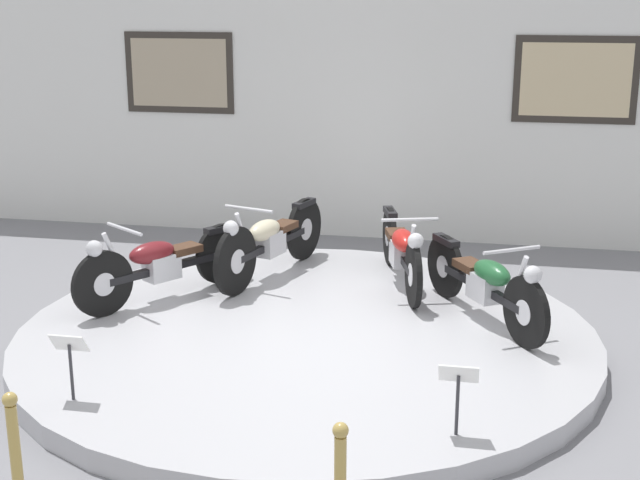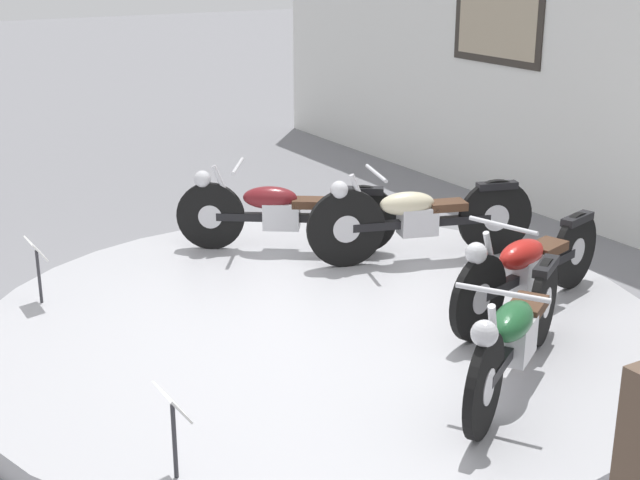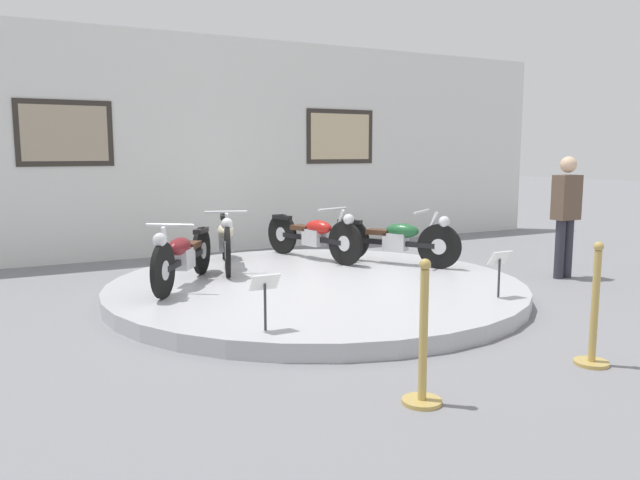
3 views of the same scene
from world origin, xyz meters
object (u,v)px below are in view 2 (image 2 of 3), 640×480
at_px(motorcycle_red, 527,265).
at_px(info_placard_front_left, 37,257).
at_px(info_placard_front_centre, 173,414).
at_px(motorcycle_cream, 418,216).
at_px(motorcycle_maroon, 281,210).
at_px(motorcycle_green, 515,332).

bearing_deg(motorcycle_red, info_placard_front_left, -123.84).
bearing_deg(motorcycle_red, info_placard_front_centre, -77.17).
bearing_deg(info_placard_front_centre, motorcycle_cream, 123.80).
distance_m(motorcycle_maroon, motorcycle_cream, 1.21).
xyz_separation_m(motorcycle_maroon, info_placard_front_left, (0.14, -2.16, -0.01)).
bearing_deg(motorcycle_cream, motorcycle_red, -0.16).
height_order(motorcycle_cream, motorcycle_green, motorcycle_cream).
bearing_deg(motorcycle_maroon, motorcycle_green, -0.02).
height_order(motorcycle_green, info_placard_front_centre, motorcycle_green).
distance_m(motorcycle_red, info_placard_front_left, 3.66).
xyz_separation_m(motorcycle_cream, info_placard_front_left, (-0.69, -3.04, -0.03)).
bearing_deg(info_placard_front_centre, info_placard_front_left, 180.00).
bearing_deg(motorcycle_green, motorcycle_red, 133.49).
relative_size(motorcycle_cream, info_placard_front_left, 3.81).
relative_size(motorcycle_cream, motorcycle_red, 1.02).
height_order(motorcycle_red, info_placard_front_left, motorcycle_red).
xyz_separation_m(motorcycle_cream, motorcycle_green, (2.17, -0.88, -0.03)).
height_order(info_placard_front_left, info_placard_front_centre, same).
height_order(motorcycle_cream, info_placard_front_centre, motorcycle_cream).
bearing_deg(motorcycle_maroon, info_placard_front_left, -86.30).
bearing_deg(info_placard_front_left, motorcycle_cream, 77.18).
bearing_deg(motorcycle_green, motorcycle_cream, 157.98).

